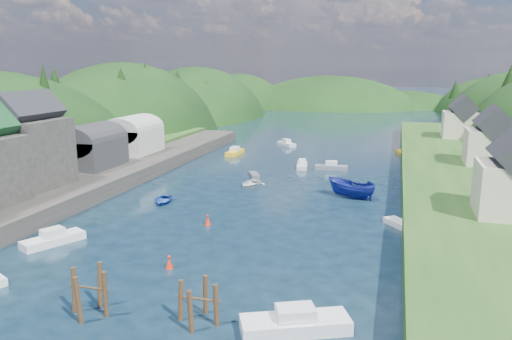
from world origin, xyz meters
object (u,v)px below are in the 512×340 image
(piling_cluster_far, at_px, (198,307))
(piling_cluster_near, at_px, (90,296))
(channel_buoy_near, at_px, (169,263))
(channel_buoy_far, at_px, (208,221))

(piling_cluster_far, bearing_deg, piling_cluster_near, -172.43)
(piling_cluster_near, distance_m, channel_buoy_near, 8.76)
(piling_cluster_near, height_order, piling_cluster_far, piling_cluster_near)
(piling_cluster_far, relative_size, channel_buoy_near, 3.09)
(piling_cluster_far, xyz_separation_m, channel_buoy_far, (-6.71, 18.91, -0.65))
(piling_cluster_near, relative_size, channel_buoy_far, 3.50)
(piling_cluster_far, height_order, channel_buoy_far, piling_cluster_far)
(piling_cluster_near, relative_size, channel_buoy_near, 3.50)
(piling_cluster_far, xyz_separation_m, channel_buoy_near, (-5.67, 7.58, -0.65))
(piling_cluster_near, bearing_deg, channel_buoy_near, 78.89)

